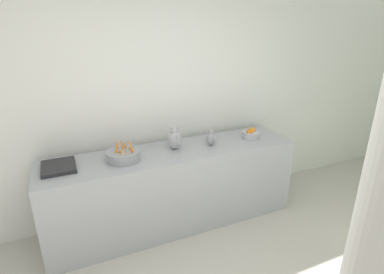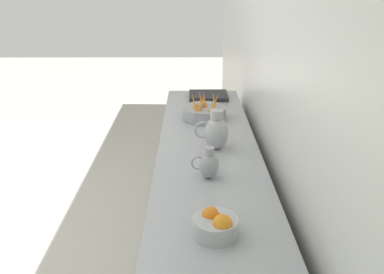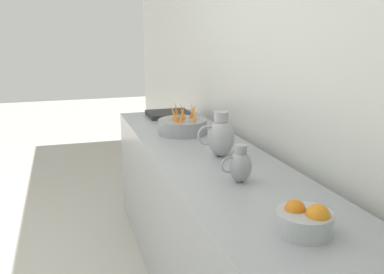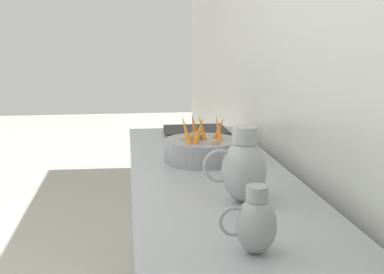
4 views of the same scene
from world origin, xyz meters
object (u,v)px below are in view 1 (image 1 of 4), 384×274
vegetable_colander (123,155)px  metal_pitcher_tall (175,139)px  metal_pitcher_short (211,138)px  orange_bowl (251,134)px

vegetable_colander → metal_pitcher_tall: bearing=95.6°
metal_pitcher_short → metal_pitcher_tall: bearing=-98.8°
metal_pitcher_tall → metal_pitcher_short: (0.06, 0.40, -0.03)m
metal_pitcher_tall → vegetable_colander: bearing=-84.4°
orange_bowl → metal_pitcher_tall: size_ratio=0.77×
vegetable_colander → metal_pitcher_short: bearing=89.6°
orange_bowl → metal_pitcher_short: (0.01, -0.52, 0.03)m
orange_bowl → vegetable_colander: bearing=-89.9°
vegetable_colander → metal_pitcher_short: 0.96m
orange_bowl → metal_pitcher_short: size_ratio=1.10×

